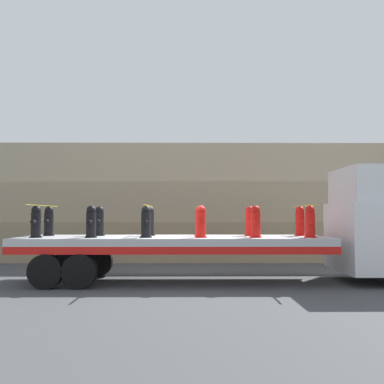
{
  "coord_description": "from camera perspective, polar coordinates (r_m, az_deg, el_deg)",
  "views": [
    {
      "loc": [
        0.41,
        -12.17,
        1.89
      ],
      "look_at": [
        0.51,
        0.0,
        2.54
      ],
      "focal_mm": 40.0,
      "sensor_mm": 36.0,
      "label": 1
    }
  ],
  "objects": [
    {
      "name": "ground_plane",
      "position": [
        12.33,
        -2.42,
        -11.89
      ],
      "size": [
        120.0,
        120.0,
        0.0
      ],
      "primitive_type": "plane",
      "color": "#3F4244"
    },
    {
      "name": "rock_cliff",
      "position": [
        18.47,
        -1.73,
        -1.49
      ],
      "size": [
        60.0,
        3.3,
        4.8
      ],
      "color": "gray",
      "rests_on": "ground_plane"
    },
    {
      "name": "truck_cab",
      "position": [
        13.39,
        24.2,
        -4.07
      ],
      "size": [
        2.56,
        2.67,
        3.23
      ],
      "color": "silver",
      "rests_on": "ground_plane"
    },
    {
      "name": "flatbed_trailer",
      "position": [
        12.24,
        -4.74,
        -7.06
      ],
      "size": [
        8.66,
        2.53,
        1.28
      ],
      "color": "#B2B2B7",
      "rests_on": "ground_plane"
    },
    {
      "name": "fire_hydrant_black_near_0",
      "position": [
        12.36,
        -20.08,
        -3.77
      ],
      "size": [
        0.33,
        0.56,
        0.87
      ],
      "color": "black",
      "rests_on": "flatbed_trailer"
    },
    {
      "name": "fire_hydrant_black_far_0",
      "position": [
        13.37,
        -18.55,
        -3.73
      ],
      "size": [
        0.33,
        0.56,
        0.87
      ],
      "color": "black",
      "rests_on": "flatbed_trailer"
    },
    {
      "name": "fire_hydrant_black_near_1",
      "position": [
        11.94,
        -13.31,
        -3.91
      ],
      "size": [
        0.33,
        0.56,
        0.87
      ],
      "color": "black",
      "rests_on": "flatbed_trailer"
    },
    {
      "name": "fire_hydrant_black_far_1",
      "position": [
        12.98,
        -12.26,
        -3.85
      ],
      "size": [
        0.33,
        0.56,
        0.87
      ],
      "color": "black",
      "rests_on": "flatbed_trailer"
    },
    {
      "name": "fire_hydrant_black_near_2",
      "position": [
        11.7,
        -6.16,
        -3.99
      ],
      "size": [
        0.33,
        0.56,
        0.87
      ],
      "color": "black",
      "rests_on": "flatbed_trailer"
    },
    {
      "name": "fire_hydrant_black_far_2",
      "position": [
        12.76,
        -5.68,
        -3.92
      ],
      "size": [
        0.33,
        0.56,
        0.87
      ],
      "color": "black",
      "rests_on": "flatbed_trailer"
    },
    {
      "name": "fire_hydrant_red_near_3",
      "position": [
        11.65,
        1.18,
        -4.01
      ],
      "size": [
        0.33,
        0.56,
        0.87
      ],
      "color": "red",
      "rests_on": "flatbed_trailer"
    },
    {
      "name": "fire_hydrant_red_far_3",
      "position": [
        12.71,
        1.05,
        -3.93
      ],
      "size": [
        0.33,
        0.56,
        0.87
      ],
      "color": "red",
      "rests_on": "flatbed_trailer"
    },
    {
      "name": "fire_hydrant_red_near_4",
      "position": [
        11.78,
        8.47,
        -3.97
      ],
      "size": [
        0.33,
        0.56,
        0.87
      ],
      "color": "red",
      "rests_on": "flatbed_trailer"
    },
    {
      "name": "fire_hydrant_red_far_4",
      "position": [
        12.84,
        7.73,
        -3.9
      ],
      "size": [
        0.33,
        0.56,
        0.87
      ],
      "color": "red",
      "rests_on": "flatbed_trailer"
    },
    {
      "name": "fire_hydrant_red_near_5",
      "position": [
        12.1,
        15.48,
        -3.87
      ],
      "size": [
        0.33,
        0.56,
        0.87
      ],
      "color": "red",
      "rests_on": "flatbed_trailer"
    },
    {
      "name": "fire_hydrant_red_far_5",
      "position": [
        13.13,
        14.2,
        -3.81
      ],
      "size": [
        0.33,
        0.56,
        0.87
      ],
      "color": "red",
      "rests_on": "flatbed_trailer"
    },
    {
      "name": "cargo_strap_rear",
      "position": [
        12.86,
        -19.25,
        -1.73
      ],
      "size": [
        0.05,
        2.62,
        0.01
      ],
      "color": "yellow",
      "rests_on": "fire_hydrant_black_near_0"
    },
    {
      "name": "cargo_strap_middle",
      "position": [
        12.23,
        -5.9,
        -1.82
      ],
      "size": [
        0.05,
        2.62,
        0.01
      ],
      "color": "yellow",
      "rests_on": "fire_hydrant_black_near_2"
    },
    {
      "name": "cargo_strap_front",
      "position": [
        12.62,
        14.79,
        -1.78
      ],
      "size": [
        0.05,
        2.62,
        0.01
      ],
      "color": "yellow",
      "rests_on": "fire_hydrant_red_near_5"
    }
  ]
}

